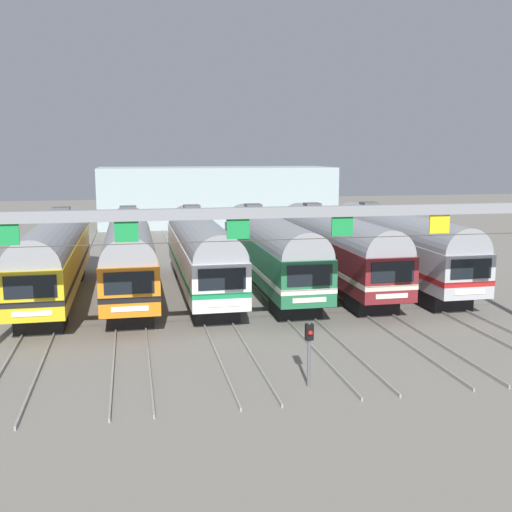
{
  "coord_description": "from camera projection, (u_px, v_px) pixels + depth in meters",
  "views": [
    {
      "loc": [
        -6.27,
        -37.17,
        8.58
      ],
      "look_at": [
        1.0,
        -1.59,
        2.48
      ],
      "focal_mm": 43.13,
      "sensor_mm": 36.0,
      "label": 1
    }
  ],
  "objects": [
    {
      "name": "commuter_train_yellow",
      "position": [
        54.0,
        255.0,
        36.0
      ],
      "size": [
        2.88,
        18.06,
        5.05
      ],
      "color": "gold",
      "rests_on": "ground"
    },
    {
      "name": "maintenance_building",
      "position": [
        216.0,
        196.0,
        74.26
      ],
      "size": [
        27.67,
        10.0,
        6.89
      ],
      "primitive_type": "cube",
      "color": "#9EB2B7",
      "rests_on": "ground"
    },
    {
      "name": "commuter_train_maroon",
      "position": [
        334.0,
        246.0,
        39.4
      ],
      "size": [
        2.88,
        18.06,
        5.05
      ],
      "color": "maroon",
      "rests_on": "ground"
    },
    {
      "name": "commuter_train_stainless",
      "position": [
        397.0,
        244.0,
        40.25
      ],
      "size": [
        2.88,
        18.06,
        5.05
      ],
      "color": "#B2B5BA",
      "rests_on": "ground"
    },
    {
      "name": "yard_signal_mast",
      "position": [
        309.0,
        342.0,
        22.57
      ],
      "size": [
        0.28,
        0.35,
        2.45
      ],
      "color": "#59595E",
      "rests_on": "ground"
    },
    {
      "name": "commuter_train_green",
      "position": [
        269.0,
        248.0,
        38.55
      ],
      "size": [
        2.88,
        18.06,
        5.05
      ],
      "color": "#236B42",
      "rests_on": "ground"
    },
    {
      "name": "commuter_train_white",
      "position": [
        201.0,
        250.0,
        37.7
      ],
      "size": [
        2.88,
        18.06,
        5.05
      ],
      "color": "white",
      "rests_on": "ground"
    },
    {
      "name": "ground_plane",
      "position": [
        235.0,
        291.0,
        38.57
      ],
      "size": [
        160.0,
        160.0,
        0.0
      ],
      "primitive_type": "plane",
      "color": "gray"
    },
    {
      "name": "track_bed",
      "position": [
        204.0,
        249.0,
        54.98
      ],
      "size": [
        23.04,
        70.0,
        0.15
      ],
      "color": "gray",
      "rests_on": "ground"
    },
    {
      "name": "catenary_gantry",
      "position": [
        291.0,
        234.0,
        24.63
      ],
      "size": [
        26.78,
        0.44,
        6.97
      ],
      "color": "gray",
      "rests_on": "ground"
    },
    {
      "name": "commuter_train_orange",
      "position": [
        129.0,
        252.0,
        36.85
      ],
      "size": [
        2.88,
        18.06,
        5.05
      ],
      "color": "orange",
      "rests_on": "ground"
    }
  ]
}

